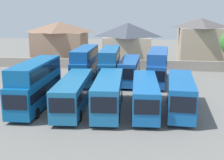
{
  "coord_description": "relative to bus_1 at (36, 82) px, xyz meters",
  "views": [
    {
      "loc": [
        3.94,
        -29.11,
        9.94
      ],
      "look_at": [
        0.0,
        3.0,
        2.56
      ],
      "focal_mm": 46.63,
      "sensor_mm": 36.0,
      "label": 1
    }
  ],
  "objects": [
    {
      "name": "bus_2",
      "position": [
        4.19,
        -0.22,
        -0.89
      ],
      "size": [
        3.31,
        11.52,
        3.35
      ],
      "rotation": [
        0.0,
        0.0,
        -1.5
      ],
      "color": "#1B6395",
      "rests_on": "ground"
    },
    {
      "name": "bus_7",
      "position": [
        6.35,
        12.82,
        0.01
      ],
      "size": [
        2.9,
        10.77,
        5.0
      ],
      "rotation": [
        0.0,
        0.0,
        -1.53
      ],
      "color": "#185C98",
      "rests_on": "ground"
    },
    {
      "name": "bus_3",
      "position": [
        7.91,
        -0.32,
        -0.79
      ],
      "size": [
        3.15,
        10.91,
        3.55
      ],
      "rotation": [
        0.0,
        0.0,
        -1.52
      ],
      "color": "#19639D",
      "rests_on": "ground"
    },
    {
      "name": "bus_6",
      "position": [
        2.58,
        13.07,
        0.02
      ],
      "size": [
        2.8,
        11.23,
        5.02
      ],
      "rotation": [
        0.0,
        0.0,
        -1.54
      ],
      "color": "#14539E",
      "rests_on": "ground"
    },
    {
      "name": "house_terrace_centre",
      "position": [
        7.79,
        29.49,
        1.39
      ],
      "size": [
        9.83,
        7.69,
        8.22
      ],
      "color": "#C6B293",
      "rests_on": "ground"
    },
    {
      "name": "house_terrace_left",
      "position": [
        -6.43,
        30.18,
        1.46
      ],
      "size": [
        10.92,
        7.99,
        8.37
      ],
      "color": "#9E7A60",
      "rests_on": "ground"
    },
    {
      "name": "ground",
      "position": [
        7.85,
        18.05,
        -2.81
      ],
      "size": [
        140.0,
        140.0,
        0.0
      ],
      "primitive_type": "plane",
      "color": "slate"
    },
    {
      "name": "bus_9",
      "position": [
        13.37,
        13.24,
        -0.09
      ],
      "size": [
        3.37,
        11.23,
        4.82
      ],
      "rotation": [
        0.0,
        0.0,
        -1.65
      ],
      "color": "#1D53A0",
      "rests_on": "ground"
    },
    {
      "name": "house_terrace_right",
      "position": [
        22.11,
        30.79,
        1.85
      ],
      "size": [
        8.6,
        8.08,
        9.16
      ],
      "color": "tan",
      "rests_on": "ground"
    },
    {
      "name": "bus_4",
      "position": [
        11.66,
        0.1,
        -0.92
      ],
      "size": [
        2.85,
        10.94,
        3.29
      ],
      "rotation": [
        0.0,
        0.0,
        -1.53
      ],
      "color": "#145BA5",
      "rests_on": "ground"
    },
    {
      "name": "bus_1",
      "position": [
        0.0,
        0.0,
        0.0
      ],
      "size": [
        2.88,
        11.01,
        4.99
      ],
      "rotation": [
        0.0,
        0.0,
        -1.54
      ],
      "color": "#0D5794",
      "rests_on": "ground"
    },
    {
      "name": "bus_5",
      "position": [
        15.26,
        0.26,
        -0.79
      ],
      "size": [
        3.13,
        10.21,
        3.54
      ],
      "rotation": [
        0.0,
        0.0,
        -1.64
      ],
      "color": "#12569F",
      "rests_on": "ground"
    },
    {
      "name": "depot_boundary_wall",
      "position": [
        7.85,
        23.08,
        -1.91
      ],
      "size": [
        56.0,
        0.5,
        1.8
      ],
      "primitive_type": "cube",
      "color": "gray",
      "rests_on": "ground"
    },
    {
      "name": "bus_8",
      "position": [
        9.27,
        12.87,
        -0.8
      ],
      "size": [
        2.72,
        10.32,
        3.52
      ],
      "rotation": [
        0.0,
        0.0,
        -1.6
      ],
      "color": "#1B58A8",
      "rests_on": "ground"
    }
  ]
}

